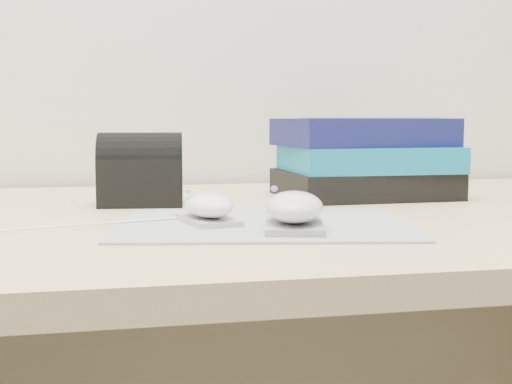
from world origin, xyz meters
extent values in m
cube|color=tan|center=(0.00, 1.58, 0.71)|extent=(1.60, 0.80, 0.03)
cube|color=tan|center=(0.00, 1.96, 0.35)|extent=(1.52, 0.03, 0.35)
cube|color=gray|center=(-0.11, 1.45, 0.73)|extent=(0.36, 0.31, 0.00)
cube|color=#A9AAAC|center=(-0.17, 1.47, 0.74)|extent=(0.07, 0.10, 0.01)
ellipsoid|color=white|center=(-0.17, 1.47, 0.75)|extent=(0.07, 0.10, 0.03)
ellipsoid|color=#969699|center=(-0.19, 1.47, 0.77)|extent=(0.01, 0.01, 0.01)
cube|color=gray|center=(-0.08, 1.40, 0.74)|extent=(0.09, 0.12, 0.01)
ellipsoid|color=silver|center=(-0.08, 1.40, 0.76)|extent=(0.09, 0.12, 0.03)
ellipsoid|color=gray|center=(-0.10, 1.40, 0.78)|extent=(0.01, 0.01, 0.01)
cylinder|color=white|center=(-0.29, 1.47, 0.73)|extent=(0.20, 0.06, 0.00)
cube|color=black|center=(0.11, 1.71, 0.75)|extent=(0.25, 0.21, 0.04)
cube|color=#0E73A0|center=(0.12, 1.71, 0.79)|extent=(0.24, 0.19, 0.04)
cube|color=#11154E|center=(0.11, 1.72, 0.83)|extent=(0.25, 0.20, 0.04)
cube|color=silver|center=(0.11, 1.69, 0.85)|extent=(0.24, 0.07, 0.00)
cube|color=black|center=(-0.23, 1.67, 0.76)|extent=(0.12, 0.09, 0.07)
cylinder|color=black|center=(-0.23, 1.67, 0.79)|extent=(0.12, 0.09, 0.08)
camera|label=1|loc=(-0.28, 0.67, 0.85)|focal=50.00mm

